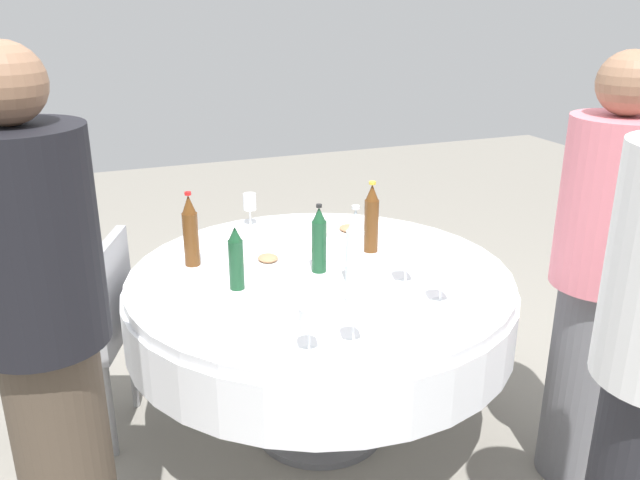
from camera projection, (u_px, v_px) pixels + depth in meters
The scene contains 19 objects.
ground_plane at pixel (320, 428), 2.87m from camera, with size 10.00×10.00×0.00m, color gray.
dining_table at pixel (320, 305), 2.66m from camera, with size 1.55×1.55×0.74m.
bottle_dark_green_west at pixel (236, 259), 2.42m from camera, with size 0.06×0.06×0.26m.
bottle_clear_mid at pixel (355, 248), 2.46m from camera, with size 0.07×0.07×0.31m.
bottle_dark_green_left at pixel (319, 241), 2.57m from camera, with size 0.06×0.06×0.28m.
bottle_brown_rear at pixel (371, 219), 2.78m from camera, with size 0.06×0.06×0.31m.
bottle_brown_far at pixel (191, 231), 2.63m from camera, with size 0.06×0.06×0.31m.
wine_glass_rear at pixel (354, 309), 2.03m from camera, with size 0.06×0.06×0.16m.
wine_glass_far at pixel (250, 203), 3.10m from camera, with size 0.06×0.06×0.16m.
wine_glass_south at pixel (309, 320), 1.99m from camera, with size 0.07×0.07×0.15m.
wine_glass_inner at pixel (407, 253), 2.47m from camera, with size 0.07×0.07×0.17m.
wine_glass_east at pixel (442, 276), 2.33m from camera, with size 0.07×0.07×0.14m.
plate_east at pixel (349, 231), 3.03m from camera, with size 0.22×0.22×0.04m.
plate_right at pixel (268, 261), 2.69m from camera, with size 0.20×0.20×0.04m.
spoon_mid at pixel (443, 280), 2.53m from camera, with size 0.18×0.02×0.01m, color silver.
folded_napkin at pixel (289, 308), 2.28m from camera, with size 0.16×0.16×0.02m, color white.
person_west at pixel (48, 352), 1.75m from camera, with size 0.34×0.34×1.68m.
person_mid at pixel (599, 274), 2.33m from camera, with size 0.34×0.34×1.61m.
chair_south at pixel (92, 322), 2.68m from camera, with size 0.52×0.52×0.87m.
Camera 1 is at (2.24, -0.87, 1.77)m, focal length 36.87 mm.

